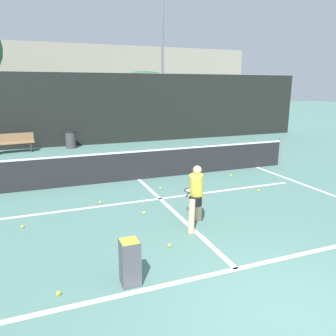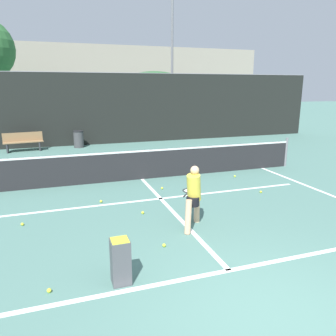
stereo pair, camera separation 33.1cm
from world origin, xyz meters
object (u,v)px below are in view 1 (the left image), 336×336
(courtside_bench, at_px, (14,142))
(parked_car, at_px, (76,126))
(trash_bin, at_px, (71,140))
(player_practicing, at_px, (196,194))
(ball_hopper, at_px, (130,261))

(courtside_bench, height_order, parked_car, parked_car)
(trash_bin, height_order, parked_car, parked_car)
(player_practicing, bearing_deg, trash_bin, 48.99)
(player_practicing, xyz_separation_m, courtside_bench, (-4.09, 10.13, -0.24))
(ball_hopper, height_order, courtside_bench, courtside_bench)
(ball_hopper, distance_m, courtside_bench, 11.90)
(player_practicing, bearing_deg, parked_car, 43.94)
(courtside_bench, xyz_separation_m, trash_bin, (2.45, 0.22, -0.06))
(courtside_bench, bearing_deg, trash_bin, -2.13)
(ball_hopper, bearing_deg, trash_bin, 89.05)
(courtside_bench, xyz_separation_m, parked_car, (3.11, 4.14, 0.16))
(player_practicing, bearing_deg, courtside_bench, 62.00)
(player_practicing, height_order, parked_car, parked_car)
(ball_hopper, relative_size, courtside_bench, 0.41)
(player_practicing, distance_m, ball_hopper, 2.43)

